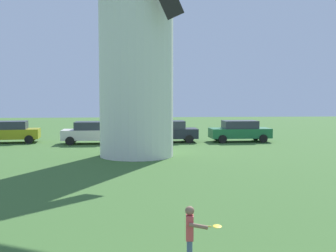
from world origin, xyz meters
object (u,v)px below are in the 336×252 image
object	(u,v)px
parked_car_black	(168,131)
windmill	(136,18)
parked_car_cream	(92,132)
parked_car_green	(240,131)
parked_car_mustard	(11,132)
player_far	(191,232)

from	to	relation	value
parked_car_black	windmill	bearing A→B (deg)	-109.35
parked_car_cream	parked_car_green	bearing A→B (deg)	2.07
windmill	parked_car_mustard	world-z (taller)	windmill
windmill	parked_car_cream	distance (m)	9.69
parked_car_cream	parked_car_green	size ratio (longest dim) A/B	0.91
parked_car_cream	parked_car_black	xyz separation A→B (m)	(5.49, 0.52, 0.00)
player_far	parked_car_green	world-z (taller)	parked_car_green
windmill	parked_car_mustard	size ratio (longest dim) A/B	4.00
player_far	parked_car_mustard	size ratio (longest dim) A/B	0.30
windmill	parked_car_green	size ratio (longest dim) A/B	3.62
player_far	parked_car_green	bearing A→B (deg)	73.10
parked_car_black	parked_car_green	size ratio (longest dim) A/B	0.95
parked_car_green	windmill	bearing A→B (deg)	-139.67
parked_car_cream	parked_car_black	bearing A→B (deg)	5.36
parked_car_green	parked_car_mustard	bearing A→B (deg)	177.83
player_far	parked_car_cream	distance (m)	21.53
parked_car_cream	parked_car_black	world-z (taller)	same
windmill	player_far	xyz separation A→B (m)	(1.06, -15.05, -6.97)
parked_car_mustard	parked_car_cream	xyz separation A→B (m)	(5.83, -1.02, 0.00)
player_far	parked_car_black	distance (m)	21.66
parked_car_cream	parked_car_green	distance (m)	10.78
player_far	parked_car_black	bearing A→B (deg)	86.70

